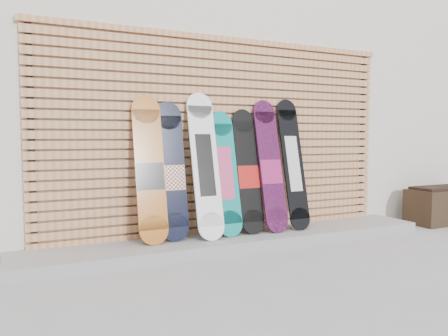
{
  "coord_description": "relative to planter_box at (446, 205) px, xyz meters",
  "views": [
    {
      "loc": [
        -2.3,
        -3.48,
        1.19
      ],
      "look_at": [
        -0.28,
        0.75,
        0.85
      ],
      "focal_mm": 35.0,
      "sensor_mm": 36.0,
      "label": 1
    }
  ],
  "objects": [
    {
      "name": "snowboard_4",
      "position": [
        -3.01,
        0.18,
        0.55
      ],
      "size": [
        0.27,
        0.33,
        1.38
      ],
      "color": "black",
      "rests_on": "concrete_step"
    },
    {
      "name": "snowboard_1",
      "position": [
        -3.9,
        0.2,
        0.57
      ],
      "size": [
        0.3,
        0.29,
        1.43
      ],
      "color": "black",
      "rests_on": "concrete_step"
    },
    {
      "name": "planter_box",
      "position": [
        0.0,
        0.0,
        0.0
      ],
      "size": [
        1.13,
        0.47,
        0.51
      ],
      "color": "black",
      "rests_on": "ground"
    },
    {
      "name": "snowboard_5",
      "position": [
        -2.74,
        0.15,
        0.6
      ],
      "size": [
        0.28,
        0.39,
        1.49
      ],
      "color": "black",
      "rests_on": "concrete_step"
    },
    {
      "name": "snowboard_0",
      "position": [
        -4.13,
        0.18,
        0.6
      ],
      "size": [
        0.3,
        0.33,
        1.49
      ],
      "color": "#B15912",
      "rests_on": "concrete_step"
    },
    {
      "name": "snowboard_2",
      "position": [
        -3.54,
        0.15,
        0.64
      ],
      "size": [
        0.29,
        0.4,
        1.54
      ],
      "color": "white",
      "rests_on": "concrete_step"
    },
    {
      "name": "ground",
      "position": [
        -3.04,
        -0.6,
        -0.25
      ],
      "size": [
        80.0,
        80.0,
        0.0
      ],
      "primitive_type": "plane",
      "color": "#9B9B9E",
      "rests_on": "ground"
    },
    {
      "name": "slat_wall",
      "position": [
        -3.19,
        0.38,
        0.96
      ],
      "size": [
        4.26,
        0.08,
        2.29
      ],
      "color": "#BF7C4F",
      "rests_on": "ground"
    },
    {
      "name": "snowboard_3",
      "position": [
        -3.29,
        0.18,
        0.54
      ],
      "size": [
        0.28,
        0.34,
        1.35
      ],
      "color": "#0D837D",
      "rests_on": "concrete_step"
    },
    {
      "name": "snowboard_6",
      "position": [
        -2.43,
        0.16,
        0.62
      ],
      "size": [
        0.26,
        0.38,
        1.51
      ],
      "color": "black",
      "rests_on": "concrete_step"
    },
    {
      "name": "building",
      "position": [
        -2.54,
        2.9,
        1.55
      ],
      "size": [
        12.0,
        5.0,
        3.6
      ],
      "primitive_type": "cube",
      "color": "beige",
      "rests_on": "ground"
    },
    {
      "name": "concrete_step",
      "position": [
        -3.19,
        0.08,
        -0.19
      ],
      "size": [
        4.6,
        0.7,
        0.12
      ],
      "primitive_type": "cube",
      "color": "gray",
      "rests_on": "ground"
    }
  ]
}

